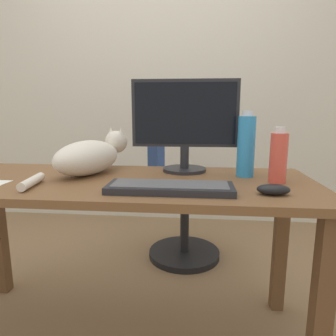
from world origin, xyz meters
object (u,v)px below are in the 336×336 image
(cat, at_px, (91,156))
(water_bottle, at_px, (278,157))
(monitor, at_px, (185,122))
(keyboard, at_px, (170,187))
(spray_bottle, at_px, (246,146))
(office_chair, at_px, (177,201))
(computer_mouse, at_px, (273,189))

(cat, distance_m, water_bottle, 0.79)
(monitor, height_order, keyboard, monitor)
(monitor, relative_size, cat, 0.84)
(monitor, relative_size, spray_bottle, 1.73)
(spray_bottle, bearing_deg, office_chair, 117.60)
(keyboard, relative_size, spray_bottle, 1.58)
(cat, relative_size, computer_mouse, 5.23)
(office_chair, bearing_deg, water_bottle, -59.18)
(office_chair, relative_size, spray_bottle, 3.31)
(keyboard, height_order, computer_mouse, computer_mouse)
(cat, bearing_deg, water_bottle, -6.67)
(cat, height_order, water_bottle, water_bottle)
(computer_mouse, bearing_deg, office_chair, 112.68)
(monitor, distance_m, cat, 0.45)
(cat, bearing_deg, computer_mouse, -20.50)
(water_bottle, bearing_deg, keyboard, -156.95)
(monitor, xyz_separation_m, computer_mouse, (0.31, -0.37, -0.21))
(office_chair, bearing_deg, keyboard, -87.73)
(keyboard, xyz_separation_m, cat, (-0.38, 0.26, 0.07))
(monitor, height_order, spray_bottle, monitor)
(keyboard, relative_size, cat, 0.77)
(spray_bottle, bearing_deg, computer_mouse, -79.71)
(office_chair, xyz_separation_m, spray_bottle, (0.33, -0.64, 0.45))
(monitor, xyz_separation_m, cat, (-0.41, -0.10, -0.15))
(cat, height_order, computer_mouse, cat)
(keyboard, bearing_deg, monitor, 84.66)
(water_bottle, bearing_deg, monitor, 153.24)
(office_chair, height_order, cat, office_chair)
(computer_mouse, distance_m, water_bottle, 0.21)
(office_chair, relative_size, keyboard, 2.09)
(office_chair, distance_m, spray_bottle, 0.84)
(keyboard, xyz_separation_m, water_bottle, (0.40, 0.17, 0.09))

